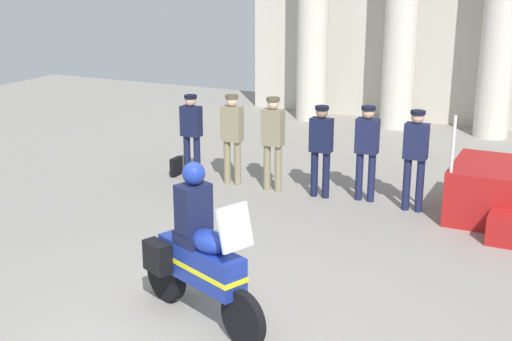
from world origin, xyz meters
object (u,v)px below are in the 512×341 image
at_px(motorcycle_with_rider, 197,256).
at_px(officer_in_row_5, 415,152).
at_px(briefcase_on_ground, 176,167).
at_px(officer_in_row_1, 232,132).
at_px(officer_in_row_3, 321,144).
at_px(officer_in_row_4, 367,146).
at_px(officer_in_row_0, 191,130).
at_px(officer_in_row_2, 273,137).

bearing_deg(motorcycle_with_rider, officer_in_row_5, 96.76).
relative_size(officer_in_row_5, briefcase_on_ground, 4.75).
relative_size(officer_in_row_1, officer_in_row_3, 1.03).
bearing_deg(officer_in_row_4, officer_in_row_1, 3.88).
bearing_deg(officer_in_row_5, officer_in_row_0, 0.89).
xyz_separation_m(officer_in_row_2, briefcase_on_ground, (-2.08, 0.04, -0.84)).
bearing_deg(officer_in_row_0, officer_in_row_4, -176.35).
xyz_separation_m(officer_in_row_1, officer_in_row_2, (0.84, -0.04, 0.02)).
relative_size(officer_in_row_4, briefcase_on_ground, 4.66).
bearing_deg(officer_in_row_1, motorcycle_with_rider, 113.62).
height_order(officer_in_row_2, officer_in_row_3, officer_in_row_2).
relative_size(officer_in_row_1, officer_in_row_5, 0.99).
xyz_separation_m(officer_in_row_3, briefcase_on_ground, (-2.99, -0.00, -0.79)).
bearing_deg(officer_in_row_2, motorcycle_with_rider, 104.63).
relative_size(officer_in_row_2, briefcase_on_ground, 4.79).
relative_size(officer_in_row_0, officer_in_row_3, 0.99).
bearing_deg(officer_in_row_2, officer_in_row_0, 0.37).
bearing_deg(briefcase_on_ground, officer_in_row_5, -0.02).
distance_m(officer_in_row_2, officer_in_row_3, 0.91).
xyz_separation_m(officer_in_row_0, officer_in_row_3, (2.60, 0.03, 0.00)).
xyz_separation_m(officer_in_row_4, motorcycle_with_rider, (-0.49, -4.91, -0.20)).
bearing_deg(officer_in_row_4, officer_in_row_2, 6.94).
bearing_deg(officer_in_row_4, briefcase_on_ground, 2.84).
height_order(officer_in_row_4, officer_in_row_5, officer_in_row_5).
bearing_deg(officer_in_row_2, officer_in_row_5, -178.77).
bearing_deg(officer_in_row_3, officer_in_row_4, -168.40).
relative_size(motorcycle_with_rider, briefcase_on_ground, 5.48).
bearing_deg(briefcase_on_ground, officer_in_row_0, -4.78).
height_order(officer_in_row_3, motorcycle_with_rider, motorcycle_with_rider).
bearing_deg(officer_in_row_5, officer_in_row_1, 0.36).
xyz_separation_m(officer_in_row_3, officer_in_row_4, (0.78, 0.15, 0.02)).
relative_size(officer_in_row_3, officer_in_row_5, 0.96).
distance_m(officer_in_row_4, motorcycle_with_rider, 4.94).
relative_size(officer_in_row_1, officer_in_row_4, 1.01).
height_order(officer_in_row_2, briefcase_on_ground, officer_in_row_2).
distance_m(officer_in_row_2, officer_in_row_5, 2.56).
relative_size(officer_in_row_0, motorcycle_with_rider, 0.83).
distance_m(officer_in_row_3, motorcycle_with_rider, 4.77).
xyz_separation_m(officer_in_row_3, motorcycle_with_rider, (0.29, -4.76, -0.17)).
distance_m(officer_in_row_2, officer_in_row_4, 1.69).
distance_m(officer_in_row_1, officer_in_row_5, 3.40).
distance_m(officer_in_row_1, officer_in_row_3, 1.75).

